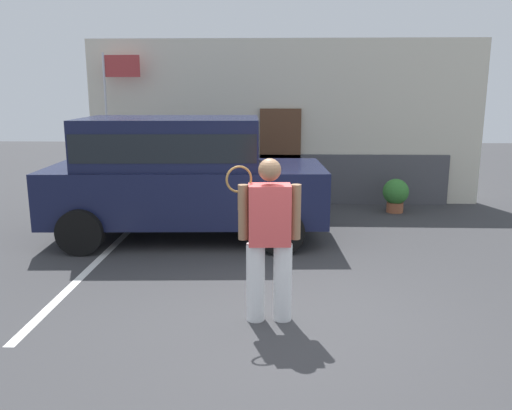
% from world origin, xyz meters
% --- Properties ---
extents(ground_plane, '(40.00, 40.00, 0.00)m').
position_xyz_m(ground_plane, '(0.00, 0.00, 0.00)').
color(ground_plane, '#38383A').
extents(parking_stripe_0, '(0.12, 4.40, 0.01)m').
position_xyz_m(parking_stripe_0, '(-2.83, 1.50, 0.00)').
color(parking_stripe_0, silver).
rests_on(parking_stripe_0, ground_plane).
extents(house_frontage, '(8.63, 0.40, 3.57)m').
position_xyz_m(house_frontage, '(-0.00, 6.36, 1.68)').
color(house_frontage, beige).
rests_on(house_frontage, ground_plane).
extents(parked_suv, '(4.69, 2.34, 2.05)m').
position_xyz_m(parked_suv, '(-1.79, 3.32, 1.15)').
color(parked_suv, '#141938').
rests_on(parked_suv, ground_plane).
extents(tennis_player_man, '(0.80, 0.31, 1.80)m').
position_xyz_m(tennis_player_man, '(-0.26, 0.05, 0.94)').
color(tennis_player_man, white).
rests_on(tennis_player_man, ground_plane).
extents(potted_plant_by_porch, '(0.53, 0.53, 0.70)m').
position_xyz_m(potted_plant_by_porch, '(2.31, 5.36, 0.39)').
color(potted_plant_by_porch, '#9E5638').
rests_on(potted_plant_by_porch, ground_plane).
extents(flag_pole, '(0.80, 0.05, 3.26)m').
position_xyz_m(flag_pole, '(-3.65, 5.89, 2.24)').
color(flag_pole, silver).
rests_on(flag_pole, ground_plane).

